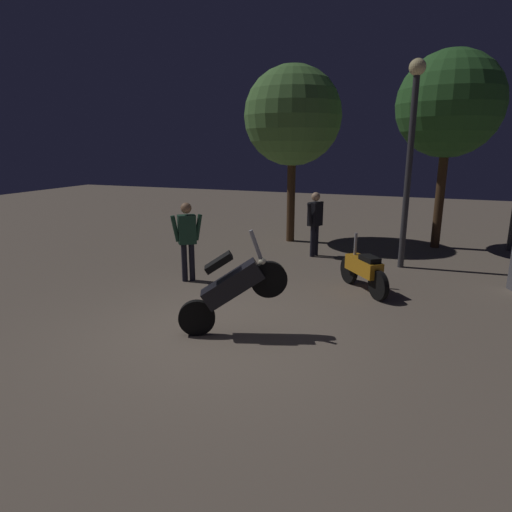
{
  "coord_description": "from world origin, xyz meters",
  "views": [
    {
      "loc": [
        2.83,
        -5.61,
        2.84
      ],
      "look_at": [
        0.3,
        1.08,
        1.0
      ],
      "focal_mm": 30.5,
      "sensor_mm": 36.0,
      "label": 1
    }
  ],
  "objects": [
    {
      "name": "person_rider_beside",
      "position": [
        -1.67,
        2.21,
        1.0
      ],
      "size": [
        0.58,
        0.48,
        1.68
      ],
      "rotation": [
        0.0,
        0.0,
        2.24
      ],
      "color": "black",
      "rests_on": "ground_plane"
    },
    {
      "name": "tree_center_bg",
      "position": [
        3.33,
        7.48,
        3.84
      ],
      "size": [
        2.76,
        2.76,
        5.24
      ],
      "color": "#4C331E",
      "rests_on": "ground_plane"
    },
    {
      "name": "motorcycle_orange_parked_left",
      "position": [
        1.9,
        2.86,
        0.44
      ],
      "size": [
        1.11,
        1.36,
        1.11
      ],
      "rotation": [
        0.0,
        0.0,
        2.24
      ],
      "color": "black",
      "rests_on": "ground_plane"
    },
    {
      "name": "motorcycle_black_foreground",
      "position": [
        0.29,
        0.08,
        0.74
      ],
      "size": [
        1.54,
        0.81,
        1.63
      ],
      "rotation": [
        0.0,
        0.0,
        0.45
      ],
      "color": "black",
      "rests_on": "ground_plane"
    },
    {
      "name": "person_bystander_far",
      "position": [
        0.34,
        5.26,
        0.99
      ],
      "size": [
        0.36,
        0.65,
        1.67
      ],
      "rotation": [
        0.0,
        0.0,
        5.9
      ],
      "color": "black",
      "rests_on": "ground_plane"
    },
    {
      "name": "streetlamp_near",
      "position": [
        2.53,
        4.96,
        2.97
      ],
      "size": [
        0.36,
        0.36,
        4.62
      ],
      "color": "#38383D",
      "rests_on": "ground_plane"
    },
    {
      "name": "tree_left_bg",
      "position": [
        -0.76,
        6.83,
        3.61
      ],
      "size": [
        2.78,
        2.78,
        5.01
      ],
      "color": "#4C331E",
      "rests_on": "ground_plane"
    },
    {
      "name": "ground_plane",
      "position": [
        0.0,
        0.0,
        0.0
      ],
      "size": [
        40.0,
        40.0,
        0.0
      ],
      "primitive_type": "plane",
      "color": "#756656"
    }
  ]
}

